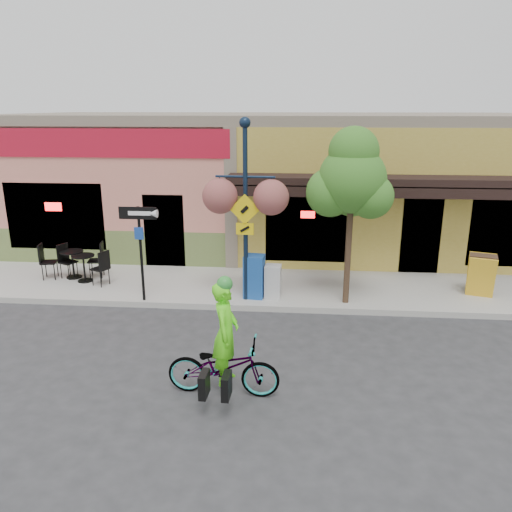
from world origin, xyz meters
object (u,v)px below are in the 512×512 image
at_px(building, 273,178).
at_px(cyclist_rider, 226,347).
at_px(newspaper_box_blue, 254,276).
at_px(one_way_sign, 141,254).
at_px(newspaper_box_grey, 273,281).
at_px(lamp_post, 245,212).
at_px(bicycle, 223,367).
at_px(street_tree, 350,217).

height_order(building, cyclist_rider, building).
bearing_deg(building, newspaper_box_blue, -91.15).
distance_m(one_way_sign, newspaper_box_grey, 3.28).
xyz_separation_m(lamp_post, one_way_sign, (-2.51, -0.27, -1.02)).
relative_size(one_way_sign, newspaper_box_grey, 2.79).
relative_size(lamp_post, newspaper_box_blue, 4.04).
relative_size(lamp_post, one_way_sign, 1.87).
bearing_deg(bicycle, building, 1.12).
bearing_deg(lamp_post, building, 90.01).
height_order(cyclist_rider, street_tree, street_tree).
height_order(cyclist_rider, newspaper_box_grey, cyclist_rider).
bearing_deg(bicycle, newspaper_box_grey, -5.75).
bearing_deg(newspaper_box_grey, bicycle, -93.87).
relative_size(newspaper_box_blue, newspaper_box_grey, 1.29).
xyz_separation_m(building, cyclist_rider, (-0.23, -10.61, -1.36)).
bearing_deg(bicycle, newspaper_box_blue, 0.56).
relative_size(bicycle, street_tree, 0.45).
xyz_separation_m(cyclist_rider, newspaper_box_grey, (0.57, 4.20, -0.32)).
bearing_deg(newspaper_box_grey, street_tree, -0.94).
height_order(building, one_way_sign, building).
relative_size(building, newspaper_box_grey, 21.67).
bearing_deg(newspaper_box_blue, bicycle, -86.20).
relative_size(newspaper_box_blue, street_tree, 0.26).
height_order(one_way_sign, street_tree, street_tree).
xyz_separation_m(building, newspaper_box_blue, (-0.13, -6.42, -1.56)).
relative_size(cyclist_rider, newspaper_box_grey, 2.12).
relative_size(cyclist_rider, street_tree, 0.42).
distance_m(building, newspaper_box_grey, 6.63).
bearing_deg(street_tree, building, 107.97).
xyz_separation_m(lamp_post, newspaper_box_blue, (0.19, 0.16, -1.65)).
relative_size(lamp_post, newspaper_box_grey, 5.22).
bearing_deg(newspaper_box_blue, lamp_post, -133.28).
bearing_deg(cyclist_rider, lamp_post, 3.87).
relative_size(bicycle, lamp_post, 0.44).
relative_size(bicycle, cyclist_rider, 1.08).
height_order(cyclist_rider, newspaper_box_blue, cyclist_rider).
xyz_separation_m(one_way_sign, newspaper_box_blue, (2.70, 0.43, -0.63)).
xyz_separation_m(bicycle, newspaper_box_blue, (0.15, 4.19, 0.19)).
xyz_separation_m(newspaper_box_blue, street_tree, (2.26, -0.16, 1.58)).
bearing_deg(street_tree, cyclist_rider, -120.37).
bearing_deg(street_tree, one_way_sign, -176.84).
bearing_deg(street_tree, newspaper_box_blue, 175.98).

